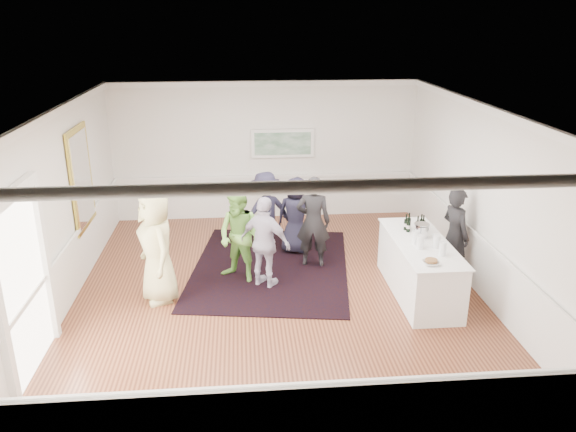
{
  "coord_description": "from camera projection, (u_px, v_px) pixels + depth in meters",
  "views": [
    {
      "loc": [
        -0.58,
        -8.74,
        4.59
      ],
      "look_at": [
        0.2,
        0.2,
        1.35
      ],
      "focal_mm": 35.0,
      "sensor_mm": 36.0,
      "label": 1
    }
  ],
  "objects": [
    {
      "name": "guest_dark_b",
      "position": [
        313.0,
        222.0,
        10.6
      ],
      "size": [
        0.72,
        0.54,
        1.78
      ],
      "primitive_type": "imported",
      "rotation": [
        0.0,
        0.0,
        2.95
      ],
      "color": "black",
      "rests_on": "floor"
    },
    {
      "name": "ice_bucket",
      "position": [
        421.0,
        231.0,
        9.62
      ],
      "size": [
        0.26,
        0.26,
        0.25
      ],
      "primitive_type": "cylinder",
      "color": "silver",
      "rests_on": "serving_table"
    },
    {
      "name": "mirror",
      "position": [
        81.0,
        178.0,
        10.12
      ],
      "size": [
        0.05,
        1.25,
        1.85
      ],
      "color": "gold",
      "rests_on": "wall_left"
    },
    {
      "name": "nut_bowl",
      "position": [
        431.0,
        262.0,
        8.6
      ],
      "size": [
        0.26,
        0.26,
        0.08
      ],
      "color": "white",
      "rests_on": "serving_table"
    },
    {
      "name": "area_rug",
      "position": [
        271.0,
        267.0,
        10.78
      ],
      "size": [
        3.43,
        4.19,
        0.02
      ],
      "primitive_type": "cube",
      "rotation": [
        0.0,
        0.0,
        -0.15
      ],
      "color": "black",
      "rests_on": "floor"
    },
    {
      "name": "floor",
      "position": [
        278.0,
        293.0,
        9.79
      ],
      "size": [
        8.0,
        8.0,
        0.0
      ],
      "primitive_type": "plane",
      "color": "brown",
      "rests_on": "ground"
    },
    {
      "name": "serving_table",
      "position": [
        419.0,
        268.0,
        9.63
      ],
      "size": [
        0.91,
        2.39,
        0.97
      ],
      "color": "white",
      "rests_on": "floor"
    },
    {
      "name": "bartender",
      "position": [
        455.0,
        235.0,
        10.01
      ],
      "size": [
        0.6,
        0.73,
        1.74
      ],
      "primitive_type": "imported",
      "rotation": [
        0.0,
        0.0,
        1.9
      ],
      "color": "black",
      "rests_on": "floor"
    },
    {
      "name": "wainscoting",
      "position": [
        278.0,
        267.0,
        9.62
      ],
      "size": [
        7.0,
        8.0,
        1.0
      ],
      "primitive_type": null,
      "color": "white",
      "rests_on": "floor"
    },
    {
      "name": "guest_navy",
      "position": [
        296.0,
        215.0,
        11.26
      ],
      "size": [
        0.88,
        0.72,
        1.57
      ],
      "primitive_type": "imported",
      "rotation": [
        0.0,
        0.0,
        2.82
      ],
      "color": "#1E1C30",
      "rests_on": "floor"
    },
    {
      "name": "guest_green",
      "position": [
        239.0,
        236.0,
        10.02
      ],
      "size": [
        1.05,
        1.01,
        1.7
      ],
      "primitive_type": "imported",
      "rotation": [
        0.0,
        0.0,
        -0.63
      ],
      "color": "#73B448",
      "rests_on": "floor"
    },
    {
      "name": "juice_pitchers",
      "position": [
        429.0,
        242.0,
        9.14
      ],
      "size": [
        0.41,
        0.62,
        0.24
      ],
      "color": "#78BC43",
      "rests_on": "serving_table"
    },
    {
      "name": "landscape_painting",
      "position": [
        283.0,
        143.0,
        12.92
      ],
      "size": [
        1.44,
        0.06,
        0.66
      ],
      "color": "white",
      "rests_on": "wall_back"
    },
    {
      "name": "wall_left",
      "position": [
        59.0,
        213.0,
        8.97
      ],
      "size": [
        0.02,
        8.0,
        3.2
      ],
      "primitive_type": "cube",
      "color": "white",
      "rests_on": "floor"
    },
    {
      "name": "wine_bottles",
      "position": [
        414.0,
        222.0,
        9.91
      ],
      "size": [
        0.36,
        0.24,
        0.31
      ],
      "color": "black",
      "rests_on": "serving_table"
    },
    {
      "name": "wall_front",
      "position": [
        305.0,
        338.0,
        5.5
      ],
      "size": [
        7.0,
        0.02,
        3.2
      ],
      "primitive_type": "cube",
      "color": "white",
      "rests_on": "floor"
    },
    {
      "name": "wall_right",
      "position": [
        482.0,
        201.0,
        9.54
      ],
      "size": [
        0.02,
        8.0,
        3.2
      ],
      "primitive_type": "cube",
      "color": "white",
      "rests_on": "floor"
    },
    {
      "name": "guest_dark_a",
      "position": [
        266.0,
        211.0,
        11.36
      ],
      "size": [
        1.21,
        0.96,
        1.64
      ],
      "primitive_type": "imported",
      "rotation": [
        0.0,
        0.0,
        3.52
      ],
      "color": "#1E1C30",
      "rests_on": "floor"
    },
    {
      "name": "guest_lilac",
      "position": [
        265.0,
        243.0,
        9.79
      ],
      "size": [
        1.03,
        0.88,
        1.66
      ],
      "primitive_type": "imported",
      "rotation": [
        0.0,
        0.0,
        2.55
      ],
      "color": "#B6ACC1",
      "rests_on": "floor"
    },
    {
      "name": "wall_back",
      "position": [
        265.0,
        151.0,
        13.0
      ],
      "size": [
        7.0,
        0.02,
        3.2
      ],
      "primitive_type": "cube",
      "color": "white",
      "rests_on": "floor"
    },
    {
      "name": "guest_tan",
      "position": [
        157.0,
        247.0,
        9.27
      ],
      "size": [
        0.96,
        1.12,
        1.94
      ],
      "primitive_type": "imported",
      "rotation": [
        0.0,
        0.0,
        -1.13
      ],
      "color": "#CBC17F",
      "rests_on": "floor"
    },
    {
      "name": "doorway",
      "position": [
        22.0,
        275.0,
        7.25
      ],
      "size": [
        0.1,
        1.78,
        2.56
      ],
      "color": "white",
      "rests_on": "wall_left"
    },
    {
      "name": "ceiling",
      "position": [
        276.0,
        109.0,
        8.71
      ],
      "size": [
        7.0,
        8.0,
        0.02
      ],
      "primitive_type": "cube",
      "color": "white",
      "rests_on": "wall_back"
    }
  ]
}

